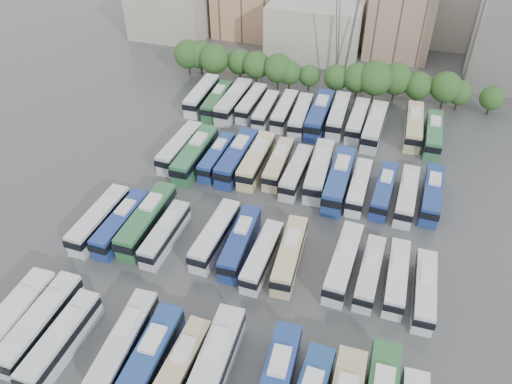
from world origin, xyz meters
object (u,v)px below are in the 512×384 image
(bus_r0_s6, at_px, (179,371))
(bus_r3_s13, at_px, (433,134))
(bus_r1_s10, at_px, (344,262))
(bus_r2_s1, at_px, (180,147))
(bus_r2_s7, at_px, (296,172))
(bus_r3_s10, at_px, (374,126))
(bus_r2_s11, at_px, (384,190))
(bus_r1_s13, at_px, (424,290))
(bus_r2_s5, at_px, (256,160))
(bus_r1_s1, at_px, (122,223))
(bus_r1_s11, at_px, (370,272))
(bus_r2_s2, at_px, (195,154))
(bus_r3_s6, at_px, (301,115))
(bus_r3_s5, at_px, (284,110))
(bus_r1_s3, at_px, (165,234))
(bus_r1_s7, at_px, (262,256))
(bus_r0_s5, at_px, (148,362))
(bus_r3_s9, at_px, (358,120))
(bus_r2_s6, at_px, (278,163))
(bus_r0_s2, at_px, (61,340))
(bus_r3_s3, at_px, (251,103))
(bus_r3_s4, at_px, (266,110))
(bus_r3_s7, at_px, (319,114))
(bus_r3_s1, at_px, (217,100))
(bus_r2_s10, at_px, (359,186))
(bus_r1_s12, at_px, (397,277))
(bus_r3_s0, at_px, (202,95))
(bus_r2_s9, at_px, (339,179))
(bus_r0_s4, at_px, (125,343))
(bus_r0_s7, at_px, (213,368))
(bus_r0_s0, at_px, (10,323))
(bus_r2_s8, at_px, (319,170))
(bus_r1_s0, at_px, (100,219))
(bus_r1_s8, at_px, (290,254))
(bus_r0_s1, at_px, (41,323))
(bus_r2_s3, at_px, (217,157))
(bus_r1_s2, at_px, (147,220))
(bus_r1_s6, at_px, (240,242))
(bus_r1_s5, at_px, (215,235))
(bus_r2_s4, at_px, (237,157))

(bus_r0_s6, bearing_deg, bus_r3_s13, 69.07)
(bus_r1_s10, bearing_deg, bus_r2_s1, 152.32)
(bus_r2_s7, relative_size, bus_r3_s10, 0.88)
(bus_r1_s10, distance_m, bus_r2_s11, 16.51)
(bus_r1_s13, xyz_separation_m, bus_r2_s5, (-26.57, 19.25, 0.24))
(bus_r1_s1, height_order, bus_r2_s11, bus_r1_s1)
(bus_r1_s11, height_order, bus_r3_s13, bus_r3_s13)
(bus_r1_s11, xyz_separation_m, bus_r2_s2, (-29.86, 16.86, 0.38))
(bus_r1_s1, bearing_deg, bus_r3_s6, 66.82)
(bus_r2_s11, xyz_separation_m, bus_r3_s5, (-19.90, 18.53, 0.06))
(bus_r1_s3, height_order, bus_r1_s7, bus_r1_s3)
(bus_r0_s5, distance_m, bus_r3_s9, 56.51)
(bus_r0_s6, height_order, bus_r2_s6, bus_r0_s6)
(bus_r0_s5, xyz_separation_m, bus_r2_s2, (-9.92, 36.14, 0.07))
(bus_r0_s2, relative_size, bus_r3_s3, 1.03)
(bus_r3_s4, bearing_deg, bus_r3_s7, 3.22)
(bus_r3_s1, bearing_deg, bus_r0_s2, -88.58)
(bus_r2_s10, height_order, bus_r3_s3, bus_r3_s3)
(bus_r1_s12, distance_m, bus_r2_s1, 40.54)
(bus_r3_s0, bearing_deg, bus_r1_s10, -47.83)
(bus_r1_s12, distance_m, bus_r3_s7, 38.74)
(bus_r2_s11, relative_size, bus_r3_s5, 0.98)
(bus_r2_s9, bearing_deg, bus_r2_s5, 174.42)
(bus_r0_s4, xyz_separation_m, bus_r3_s5, (3.43, 53.14, -0.10))
(bus_r0_s7, bearing_deg, bus_r0_s5, -170.35)
(bus_r0_s0, bearing_deg, bus_r3_s0, 90.18)
(bus_r0_s2, bearing_deg, bus_r2_s8, 63.86)
(bus_r1_s0, bearing_deg, bus_r3_s13, 41.89)
(bus_r2_s9, xyz_separation_m, bus_r3_s13, (13.09, 17.83, -0.23))
(bus_r0_s5, xyz_separation_m, bus_r2_s9, (13.24, 36.25, 0.12))
(bus_r1_s1, bearing_deg, bus_r2_s6, 51.92)
(bus_r3_s1, distance_m, bus_r3_s5, 13.13)
(bus_r1_s8, distance_m, bus_r1_s11, 9.99)
(bus_r0_s1, relative_size, bus_r1_s7, 1.14)
(bus_r1_s10, relative_size, bus_r2_s3, 1.11)
(bus_r1_s13, xyz_separation_m, bus_r3_s5, (-26.42, 36.18, 0.09))
(bus_r1_s2, height_order, bus_r3_s3, bus_r1_s2)
(bus_r1_s1, xyz_separation_m, bus_r2_s10, (29.45, 17.72, -0.09))
(bus_r2_s6, height_order, bus_r2_s8, bus_r2_s8)
(bus_r3_s13, bearing_deg, bus_r1_s6, -123.71)
(bus_r0_s0, distance_m, bus_r3_s4, 55.56)
(bus_r2_s1, distance_m, bus_r2_s7, 19.80)
(bus_r2_s3, bearing_deg, bus_r0_s0, -103.52)
(bus_r1_s10, xyz_separation_m, bus_r2_s3, (-23.21, 17.13, -0.17))
(bus_r1_s10, bearing_deg, bus_r3_s4, 123.46)
(bus_r0_s4, xyz_separation_m, bus_r1_s2, (-6.60, 18.16, 0.14))
(bus_r3_s5, bearing_deg, bus_r1_s7, -80.05)
(bus_r1_s10, distance_m, bus_r2_s9, 16.77)
(bus_r1_s5, bearing_deg, bus_r0_s0, -126.28)
(bus_r2_s4, bearing_deg, bus_r3_s10, 40.65)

